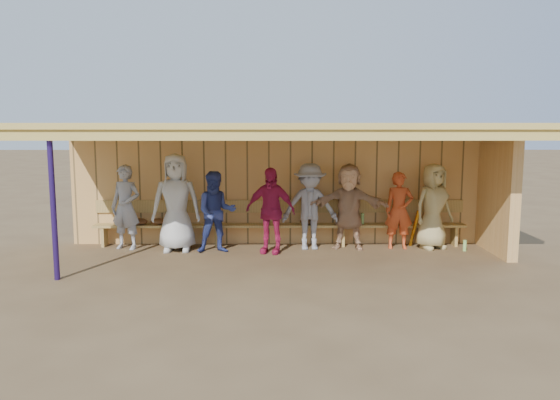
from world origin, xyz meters
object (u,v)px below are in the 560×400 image
object	(u,v)px
player_a	(126,207)
player_g	(399,211)
player_b	(176,203)
player_d	(270,210)
player_h	(433,206)
player_f	(349,206)
bench	(280,220)
player_e	(310,207)
player_c	(216,212)

from	to	relation	value
player_a	player_g	xyz separation A→B (m)	(5.46, 0.00, -0.07)
player_a	player_g	distance (m)	5.46
player_b	player_g	xyz separation A→B (m)	(4.42, 0.17, -0.19)
player_a	player_g	bearing A→B (deg)	16.06
player_d	player_h	bearing A→B (deg)	22.71
player_f	player_h	distance (m)	1.69
bench	player_f	bearing A→B (deg)	-12.51
player_d	player_g	size ratio (longest dim) A/B	1.08
player_d	player_e	xyz separation A→B (m)	(0.79, 0.32, 0.03)
player_b	player_e	distance (m)	2.64
player_a	player_c	world-z (taller)	player_a
player_b	bench	xyz separation A→B (m)	(2.03, 0.48, -0.43)
player_h	bench	xyz separation A→B (m)	(-3.07, 0.31, -0.33)
player_c	player_h	xyz separation A→B (m)	(4.31, 0.31, 0.06)
player_e	player_g	xyz separation A→B (m)	(1.79, 0.04, -0.09)
player_g	bench	bearing A→B (deg)	175.48
player_f	player_d	bearing A→B (deg)	-154.98
player_h	player_f	bearing A→B (deg)	157.32
player_e	player_h	bearing A→B (deg)	-1.90
player_b	player_g	bearing A→B (deg)	-0.80
player_h	bench	bearing A→B (deg)	151.64
player_c	player_g	distance (m)	3.64
player_e	player_b	bearing A→B (deg)	-179.80
player_c	bench	world-z (taller)	player_c
player_a	bench	bearing A→B (deg)	21.74
player_d	bench	size ratio (longest dim) A/B	0.22
player_e	player_h	xyz separation A→B (m)	(2.47, 0.04, -0.00)
player_a	player_c	xyz separation A→B (m)	(1.83, -0.31, -0.05)
player_a	player_d	xyz separation A→B (m)	(2.88, -0.36, -0.01)
player_b	player_f	size ratio (longest dim) A/B	1.12
bench	player_g	bearing A→B (deg)	-7.29
player_c	player_g	size ratio (longest dim) A/B	1.03
player_e	player_g	world-z (taller)	player_e
player_d	player_b	bearing A→B (deg)	-169.43
player_a	player_h	size ratio (longest dim) A/B	0.99
player_g	player_h	bearing A→B (deg)	2.77
player_a	player_b	bearing A→B (deg)	6.70
player_c	player_d	distance (m)	1.05
player_e	bench	bearing A→B (deg)	147.52
player_g	player_h	distance (m)	0.69
player_e	bench	size ratio (longest dim) A/B	0.23
player_c	player_h	world-z (taller)	player_h
player_c	player_e	size ratio (longest dim) A/B	0.92
player_a	player_e	distance (m)	3.67
player_b	player_h	distance (m)	5.11
player_c	player_f	distance (m)	2.63
player_d	player_f	distance (m)	1.61
player_c	player_h	distance (m)	4.32
player_d	player_g	xyz separation A→B (m)	(2.58, 0.36, -0.06)
player_c	player_b	bearing A→B (deg)	161.54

